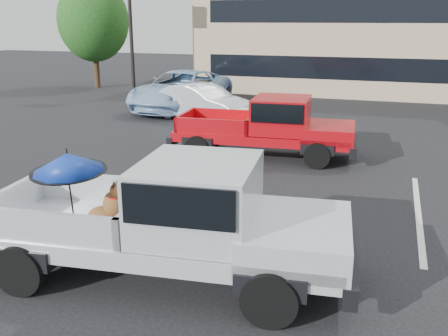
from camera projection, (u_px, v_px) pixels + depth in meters
The scene contains 10 objects.
ground at pixel (251, 233), 9.32m from camera, with size 90.00×90.00×0.00m, color black.
stripe_left at pixel (154, 184), 12.05m from camera, with size 0.12×5.00×0.01m, color silver.
stripe_right at pixel (418, 214), 10.22m from camera, with size 0.12×5.00×0.01m, color silver.
motel_building at pixel (393, 31), 26.85m from camera, with size 20.40×8.40×6.30m.
motel_sign at pixel (129, 1), 23.75m from camera, with size 1.60×0.22×6.00m.
tree_left at pixel (93, 21), 27.96m from camera, with size 3.96×3.96×6.02m.
silver_pickup at pixel (183, 215), 7.38m from camera, with size 5.86×2.57×2.06m.
red_pickup at pixel (275, 125), 14.16m from camera, with size 5.37×2.24×1.73m.
silver_sedan at pixel (203, 103), 19.43m from camera, with size 1.49×4.26×1.40m, color silver.
blue_suv at pixel (181, 90), 21.87m from camera, with size 2.76×5.97×1.66m, color #92B6DA.
Camera 1 is at (2.25, -8.30, 3.84)m, focal length 40.00 mm.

